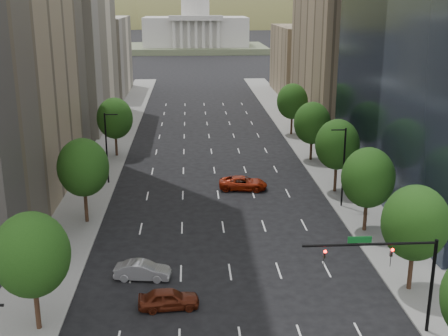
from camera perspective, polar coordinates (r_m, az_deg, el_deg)
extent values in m
cube|color=slate|center=(68.87, -13.60, -2.78)|extent=(6.00, 200.00, 0.15)
cube|color=slate|center=(70.30, 12.13, -2.29)|extent=(6.00, 200.00, 0.15)
cube|color=beige|center=(109.30, -15.43, 13.46)|extent=(14.00, 30.00, 35.00)
cube|color=beige|center=(142.31, -12.52, 10.81)|extent=(14.00, 26.00, 18.00)
cube|color=#8C7759|center=(108.00, 11.93, 12.33)|extent=(14.00, 30.00, 30.00)
cube|color=#8C7759|center=(140.60, 8.23, 10.55)|extent=(14.00, 26.00, 16.00)
cylinder|color=#382316|center=(48.06, 18.09, -9.37)|extent=(0.36, 0.36, 4.00)
ellipsoid|color=#17380F|center=(46.60, 18.51, -5.20)|extent=(5.20, 5.20, 5.98)
cylinder|color=#382316|center=(58.45, 13.90, -4.37)|extent=(0.36, 0.36, 3.90)
ellipsoid|color=#17380F|center=(57.27, 14.15, -0.94)|extent=(5.20, 5.20, 5.98)
cylinder|color=#382316|center=(69.31, 11.04, -0.78)|extent=(0.36, 0.36, 4.10)
ellipsoid|color=#17380F|center=(68.28, 11.21, 2.31)|extent=(5.20, 5.20, 5.98)
cylinder|color=#382316|center=(82.45, 8.66, 2.02)|extent=(0.36, 0.36, 3.80)
ellipsoid|color=#17380F|center=(81.64, 8.77, 4.45)|extent=(5.20, 5.20, 5.98)
cylinder|color=#382316|center=(97.70, 6.74, 4.44)|extent=(0.36, 0.36, 4.00)
ellipsoid|color=#17380F|center=(96.99, 6.82, 6.61)|extent=(5.20, 5.20, 5.98)
cylinder|color=#382316|center=(42.74, -18.13, -12.77)|extent=(0.36, 0.36, 4.00)
ellipsoid|color=#17380F|center=(41.09, -18.61, -8.18)|extent=(5.20, 5.20, 5.98)
cylinder|color=#382316|center=(60.53, -13.59, -3.49)|extent=(0.36, 0.36, 4.15)
ellipsoid|color=#17380F|center=(59.34, -13.84, 0.06)|extent=(5.20, 5.20, 5.98)
cylinder|color=#382316|center=(85.18, -10.68, 2.44)|extent=(0.36, 0.36, 3.95)
ellipsoid|color=#17380F|center=(84.37, -10.82, 4.89)|extent=(5.20, 5.20, 5.98)
cylinder|color=black|center=(63.86, 11.81, -0.02)|extent=(0.20, 0.20, 9.00)
cylinder|color=black|center=(62.59, 11.33, 3.74)|extent=(1.60, 0.14, 0.14)
cylinder|color=black|center=(72.01, -11.61, 1.87)|extent=(0.20, 0.20, 9.00)
cylinder|color=black|center=(70.96, -11.17, 5.25)|extent=(1.60, 0.14, 0.14)
cylinder|color=black|center=(42.12, 19.94, -11.11)|extent=(0.24, 0.24, 7.00)
cylinder|color=black|center=(39.18, 14.31, -7.37)|extent=(9.00, 0.18, 0.18)
imported|color=black|center=(39.87, 16.33, -7.97)|extent=(0.18, 0.22, 1.10)
imported|color=black|center=(38.61, 9.96, -8.35)|extent=(0.18, 0.22, 1.10)
sphere|color=#FF0C07|center=(39.64, 16.44, -7.81)|extent=(0.20, 0.20, 0.20)
sphere|color=#FF0C07|center=(38.37, 10.04, -8.19)|extent=(0.20, 0.20, 0.20)
cube|color=#0C591E|center=(38.84, 13.36, -6.96)|extent=(1.60, 0.06, 0.45)
cube|color=#596647|center=(254.89, -2.82, 11.81)|extent=(60.00, 40.00, 2.50)
cube|color=silver|center=(254.39, -2.85, 13.44)|extent=(44.00, 26.00, 12.00)
cube|color=silver|center=(240.15, -2.82, 14.69)|extent=(22.00, 4.00, 2.00)
cylinder|color=silver|center=(254.05, -2.88, 15.58)|extent=(12.00, 12.00, 7.00)
ellipsoid|color=olive|center=(583.01, -17.34, 10.38)|extent=(380.00, 342.00, 190.00)
ellipsoid|color=olive|center=(608.95, 0.60, 10.52)|extent=(440.00, 396.00, 240.00)
ellipsoid|color=olive|center=(680.79, 15.06, 11.20)|extent=(360.00, 324.00, 200.00)
imported|color=#501B0D|center=(44.07, -5.53, -12.83)|extent=(4.69, 2.19, 1.55)
imported|color=gray|center=(48.47, -8.12, -10.07)|extent=(4.78, 2.17, 1.52)
imported|color=maroon|center=(69.45, 1.91, -1.51)|extent=(6.10, 3.36, 1.62)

